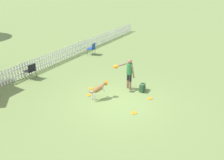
# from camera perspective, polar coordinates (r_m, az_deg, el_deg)

# --- Properties ---
(ground_plane) EXTENTS (240.00, 240.00, 0.00)m
(ground_plane) POSITION_cam_1_polar(r_m,az_deg,el_deg) (10.09, 1.88, -5.74)
(ground_plane) COLOR olive
(handler_person) EXTENTS (0.81, 0.93, 1.60)m
(handler_person) POSITION_cam_1_polar(r_m,az_deg,el_deg) (10.84, 4.33, 2.44)
(handler_person) COLOR #8C664C
(handler_person) RESTS_ON ground_plane
(leaping_dog) EXTENTS (1.05, 0.59, 0.82)m
(leaping_dog) POSITION_cam_1_polar(r_m,az_deg,el_deg) (10.14, -3.45, -2.21)
(leaping_dog) COLOR olive
(leaping_dog) RESTS_ON ground_plane
(frisbee_near_handler) EXTENTS (0.23, 0.23, 0.02)m
(frisbee_near_handler) POSITION_cam_1_polar(r_m,az_deg,el_deg) (10.49, 9.89, -4.77)
(frisbee_near_handler) COLOR orange
(frisbee_near_handler) RESTS_ON ground_plane
(frisbee_near_dog) EXTENTS (0.23, 0.23, 0.02)m
(frisbee_near_dog) POSITION_cam_1_polar(r_m,az_deg,el_deg) (9.36, 5.76, -8.52)
(frisbee_near_dog) COLOR orange
(frisbee_near_dog) RESTS_ON ground_plane
(frisbee_midfield) EXTENTS (0.23, 0.23, 0.02)m
(frisbee_midfield) POSITION_cam_1_polar(r_m,az_deg,el_deg) (11.29, -5.54, -2.22)
(frisbee_midfield) COLOR orange
(frisbee_midfield) RESTS_ON ground_plane
(frisbee_far_scatter) EXTENTS (0.23, 0.23, 0.02)m
(frisbee_far_scatter) POSITION_cam_1_polar(r_m,az_deg,el_deg) (10.68, -6.11, -3.94)
(frisbee_far_scatter) COLOR orange
(frisbee_far_scatter) RESTS_ON ground_plane
(backpack_on_grass) EXTENTS (0.31, 0.24, 0.41)m
(backpack_on_grass) POSITION_cam_1_polar(r_m,az_deg,el_deg) (10.98, 7.94, -2.06)
(backpack_on_grass) COLOR #2D5633
(backpack_on_grass) RESTS_ON ground_plane
(picket_fence) EXTENTS (26.99, 0.04, 0.86)m
(picket_fence) POSITION_cam_1_polar(r_m,az_deg,el_deg) (13.59, -21.06, 2.96)
(picket_fence) COLOR white
(picket_fence) RESTS_ON ground_plane
(folding_chair_blue_left) EXTENTS (0.52, 0.54, 0.88)m
(folding_chair_blue_left) POSITION_cam_1_polar(r_m,az_deg,el_deg) (13.00, -20.45, 2.54)
(folding_chair_blue_left) COLOR #333338
(folding_chair_blue_left) RESTS_ON ground_plane
(folding_chair_green_right) EXTENTS (0.57, 0.59, 0.87)m
(folding_chair_green_right) POSITION_cam_1_polar(r_m,az_deg,el_deg) (16.26, -5.23, 8.40)
(folding_chair_green_right) COLOR #333338
(folding_chair_green_right) RESTS_ON ground_plane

